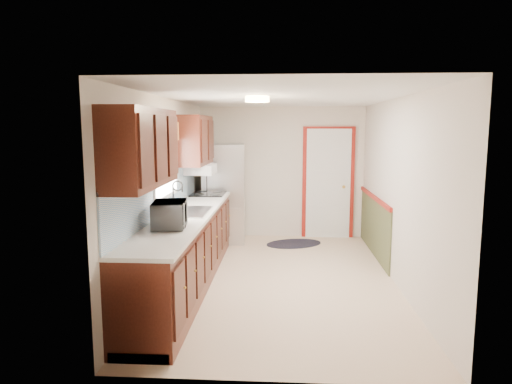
# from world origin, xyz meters

# --- Properties ---
(room_shell) EXTENTS (3.20, 5.20, 2.52)m
(room_shell) POSITION_xyz_m (0.00, 0.00, 1.20)
(room_shell) COLOR beige
(room_shell) RESTS_ON ground
(kitchen_run) EXTENTS (0.63, 4.00, 2.20)m
(kitchen_run) POSITION_xyz_m (-1.24, -0.29, 0.81)
(kitchen_run) COLOR #3D160E
(kitchen_run) RESTS_ON ground
(back_wall_trim) EXTENTS (1.12, 2.30, 2.08)m
(back_wall_trim) POSITION_xyz_m (0.99, 2.21, 0.89)
(back_wall_trim) COLOR maroon
(back_wall_trim) RESTS_ON ground
(ceiling_fixture) EXTENTS (0.30, 0.30, 0.06)m
(ceiling_fixture) POSITION_xyz_m (-0.30, -0.20, 2.36)
(ceiling_fixture) COLOR #FFD88C
(ceiling_fixture) RESTS_ON room_shell
(microwave) EXTENTS (0.35, 0.55, 0.35)m
(microwave) POSITION_xyz_m (-1.20, -1.10, 1.11)
(microwave) COLOR white
(microwave) RESTS_ON kitchen_run
(refrigerator) EXTENTS (0.77, 0.75, 1.73)m
(refrigerator) POSITION_xyz_m (-1.02, 2.05, 0.87)
(refrigerator) COLOR #B7B7BC
(refrigerator) RESTS_ON ground
(rug) EXTENTS (1.16, 0.96, 0.01)m
(rug) POSITION_xyz_m (0.22, 1.90, 0.01)
(rug) COLOR black
(rug) RESTS_ON ground
(cooktop) EXTENTS (0.53, 0.63, 0.02)m
(cooktop) POSITION_xyz_m (-1.19, 1.40, 0.95)
(cooktop) COLOR black
(cooktop) RESTS_ON kitchen_run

